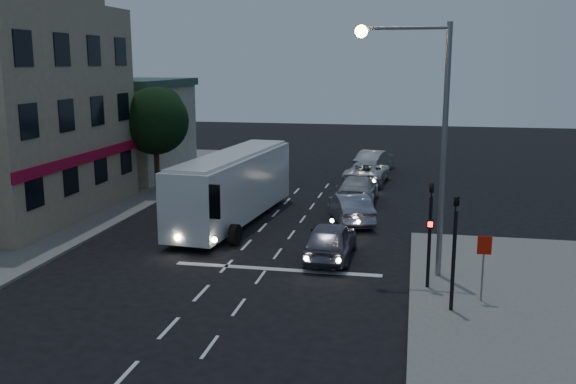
% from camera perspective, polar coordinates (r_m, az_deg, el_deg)
% --- Properties ---
extents(ground, '(120.00, 120.00, 0.00)m').
position_cam_1_polar(ground, '(23.33, -6.90, -8.07)').
color(ground, black).
extents(sidewalk_far, '(12.00, 50.00, 0.12)m').
position_cam_1_polar(sidewalk_far, '(35.93, -22.90, -1.82)').
color(sidewalk_far, slate).
rests_on(sidewalk_far, ground).
extents(road_markings, '(8.00, 30.55, 0.01)m').
position_cam_1_polar(road_markings, '(26.01, -1.93, -5.89)').
color(road_markings, silver).
rests_on(road_markings, ground).
extents(tour_bus, '(3.40, 11.41, 3.45)m').
position_cam_1_polar(tour_bus, '(31.40, -4.89, 0.61)').
color(tour_bus, silver).
rests_on(tour_bus, ground).
extents(car_suv, '(1.88, 4.49, 1.52)m').
position_cam_1_polar(car_suv, '(25.83, 3.79, -4.29)').
color(car_suv, slate).
rests_on(car_suv, ground).
extents(car_sedan_a, '(2.83, 4.71, 1.47)m').
position_cam_1_polar(car_sedan_a, '(31.60, 5.56, -1.43)').
color(car_sedan_a, gray).
rests_on(car_sedan_a, ground).
extents(car_sedan_b, '(2.16, 5.21, 1.51)m').
position_cam_1_polar(car_sedan_b, '(36.10, 6.21, 0.22)').
color(car_sedan_b, '#B1B1B2').
rests_on(car_sedan_b, ground).
extents(car_sedan_c, '(2.91, 5.51, 1.48)m').
position_cam_1_polar(car_sedan_c, '(42.00, 7.06, 1.78)').
color(car_sedan_c, silver).
rests_on(car_sedan_c, ground).
extents(car_extra, '(2.75, 5.03, 1.57)m').
position_cam_1_polar(car_extra, '(46.55, 7.70, 2.77)').
color(car_extra, '#B3B3B5').
rests_on(car_extra, ground).
extents(traffic_signal_main, '(0.25, 0.35, 4.10)m').
position_cam_1_polar(traffic_signal_main, '(22.30, 12.52, -2.68)').
color(traffic_signal_main, black).
rests_on(traffic_signal_main, sidewalk_near).
extents(traffic_signal_side, '(0.18, 0.15, 4.10)m').
position_cam_1_polar(traffic_signal_side, '(20.42, 14.59, -4.10)').
color(traffic_signal_side, black).
rests_on(traffic_signal_side, sidewalk_near).
extents(regulatory_sign, '(0.45, 0.12, 2.20)m').
position_cam_1_polar(regulatory_sign, '(21.66, 17.00, -5.61)').
color(regulatory_sign, slate).
rests_on(regulatory_sign, sidewalk_near).
extents(streetlight, '(3.32, 0.44, 9.00)m').
position_cam_1_polar(streetlight, '(23.15, 12.18, 6.18)').
color(streetlight, slate).
rests_on(streetlight, sidewalk_near).
extents(low_building_north, '(9.40, 9.40, 6.50)m').
position_cam_1_polar(low_building_north, '(45.91, -15.40, 5.62)').
color(low_building_north, gray).
rests_on(low_building_north, sidewalk_far).
extents(street_tree, '(4.00, 4.00, 6.20)m').
position_cam_1_polar(street_tree, '(39.09, -11.74, 6.46)').
color(street_tree, black).
rests_on(street_tree, sidewalk_far).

